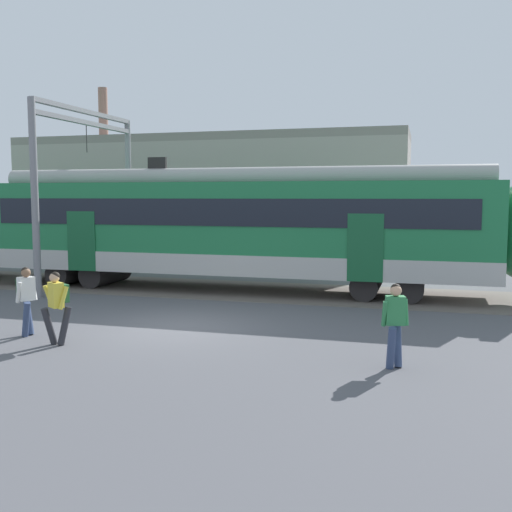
{
  "coord_description": "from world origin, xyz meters",
  "views": [
    {
      "loc": [
        6.12,
        -13.83,
        3.35
      ],
      "look_at": [
        1.35,
        2.79,
        1.6
      ],
      "focal_mm": 42.0,
      "sensor_mm": 36.0,
      "label": 1
    }
  ],
  "objects": [
    {
      "name": "pedestrian_green",
      "position": [
        5.56,
        -2.13,
        0.99
      ],
      "size": [
        0.54,
        0.69,
        1.67
      ],
      "color": "navy",
      "rests_on": "ground"
    },
    {
      "name": "pedestrian_yellow",
      "position": [
        -1.81,
        -2.36,
        0.99
      ],
      "size": [
        0.67,
        0.55,
        1.67
      ],
      "color": "#28282D",
      "rests_on": "ground"
    },
    {
      "name": "catenary_gantry",
      "position": [
        -6.22,
        6.19,
        4.31
      ],
      "size": [
        0.24,
        6.64,
        6.53
      ],
      "color": "gray",
      "rests_on": "ground"
    },
    {
      "name": "background_building",
      "position": [
        -5.0,
        15.86,
        3.21
      ],
      "size": [
        20.37,
        5.0,
        9.2
      ],
      "color": "gray",
      "rests_on": "ground"
    },
    {
      "name": "ground_plane",
      "position": [
        0.0,
        0.0,
        0.0
      ],
      "size": [
        160.0,
        160.0,
        0.0
      ],
      "primitive_type": "plane",
      "color": "#515156"
    },
    {
      "name": "pedestrian_white",
      "position": [
        -3.04,
        -1.8,
        0.99
      ],
      "size": [
        0.56,
        0.66,
        1.67
      ],
      "color": "navy",
      "rests_on": "ground"
    }
  ]
}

